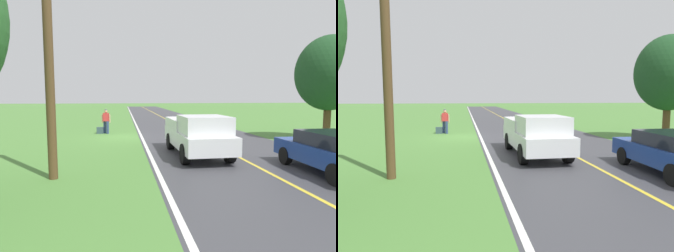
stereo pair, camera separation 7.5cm
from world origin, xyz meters
The scene contains 10 objects.
ground_plane centered at (0.00, 0.00, 0.00)m, with size 200.00×200.00×0.00m, color #4C7F38.
road_surface centered at (-4.89, 0.00, 0.00)m, with size 7.85×120.00×0.00m, color #3D3D42.
lane_edge_line centered at (-1.14, 0.00, 0.01)m, with size 0.16×117.60×0.00m, color silver.
lane_centre_line centered at (-4.89, 0.00, 0.01)m, with size 0.14×117.60×0.00m, color gold.
hitchhiker_walking centered at (1.23, -2.09, 0.98)m, with size 0.62×0.52×1.75m.
suitcase_carried centered at (1.65, -2.03, 0.23)m, with size 0.20×0.46×0.47m, color #384C56.
pickup_truck_passing centered at (-3.20, 6.63, 0.97)m, with size 2.15×5.42×1.82m.
tree_far_side_near centered at (-12.01, 3.17, 3.97)m, with size 3.83×3.83×6.19m.
sedan_mid_oncoming centered at (-6.97, 10.08, 0.75)m, with size 2.01×4.44×1.41m.
utility_pole_roadside centered at (2.23, 9.39, 3.76)m, with size 0.28×0.28×7.53m, color brown.
Camera 1 is at (0.01, 18.86, 2.59)m, focal length 31.15 mm.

